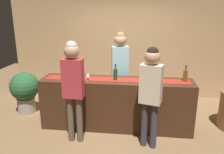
# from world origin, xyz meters

# --- Properties ---
(ground_plane) EXTENTS (10.00, 10.00, 0.00)m
(ground_plane) POSITION_xyz_m (0.00, 0.00, 0.00)
(ground_plane) COLOR brown
(back_wall) EXTENTS (6.00, 0.12, 2.90)m
(back_wall) POSITION_xyz_m (0.00, 1.90, 1.45)
(back_wall) COLOR tan
(back_wall) RESTS_ON ground
(bar_counter) EXTENTS (2.88, 0.60, 0.98)m
(bar_counter) POSITION_xyz_m (0.00, 0.00, 0.49)
(bar_counter) COLOR #3D2314
(bar_counter) RESTS_ON ground
(counter_runner_cloth) EXTENTS (2.73, 0.28, 0.01)m
(counter_runner_cloth) POSITION_xyz_m (0.00, 0.00, 0.98)
(counter_runner_cloth) COLOR maroon
(counter_runner_cloth) RESTS_ON bar_counter
(wine_bottle_amber) EXTENTS (0.07, 0.07, 0.30)m
(wine_bottle_amber) POSITION_xyz_m (1.26, 0.05, 1.09)
(wine_bottle_amber) COLOR brown
(wine_bottle_amber) RESTS_ON bar_counter
(wine_bottle_green) EXTENTS (0.07, 0.07, 0.30)m
(wine_bottle_green) POSITION_xyz_m (-0.02, -0.01, 1.09)
(wine_bottle_green) COLOR #194723
(wine_bottle_green) RESTS_ON bar_counter
(wine_glass_near_customer) EXTENTS (0.07, 0.07, 0.14)m
(wine_glass_near_customer) POSITION_xyz_m (0.47, -0.02, 1.08)
(wine_glass_near_customer) COLOR silver
(wine_glass_near_customer) RESTS_ON bar_counter
(wine_glass_mid_counter) EXTENTS (0.07, 0.07, 0.14)m
(wine_glass_mid_counter) POSITION_xyz_m (-0.52, -0.12, 1.08)
(wine_glass_mid_counter) COLOR silver
(wine_glass_mid_counter) RESTS_ON bar_counter
(wine_glass_far_end) EXTENTS (0.07, 0.07, 0.14)m
(wine_glass_far_end) POSITION_xyz_m (-1.00, 0.03, 1.08)
(wine_glass_far_end) COLOR silver
(wine_glass_far_end) RESTS_ON bar_counter
(bartender) EXTENTS (0.37, 0.26, 1.82)m
(bartender) POSITION_xyz_m (0.01, 0.58, 1.14)
(bartender) COLOR #26262B
(bartender) RESTS_ON ground
(customer_sipping) EXTENTS (0.38, 0.29, 1.71)m
(customer_sipping) POSITION_xyz_m (0.62, -0.62, 1.06)
(customer_sipping) COLOR #33333D
(customer_sipping) RESTS_ON ground
(customer_browsing) EXTENTS (0.34, 0.25, 1.78)m
(customer_browsing) POSITION_xyz_m (-0.66, -0.60, 1.11)
(customer_browsing) COLOR brown
(customer_browsing) RESTS_ON ground
(potted_plant_tall) EXTENTS (0.63, 0.63, 0.93)m
(potted_plant_tall) POSITION_xyz_m (-2.10, 0.42, 0.54)
(potted_plant_tall) COLOR #9E9389
(potted_plant_tall) RESTS_ON ground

